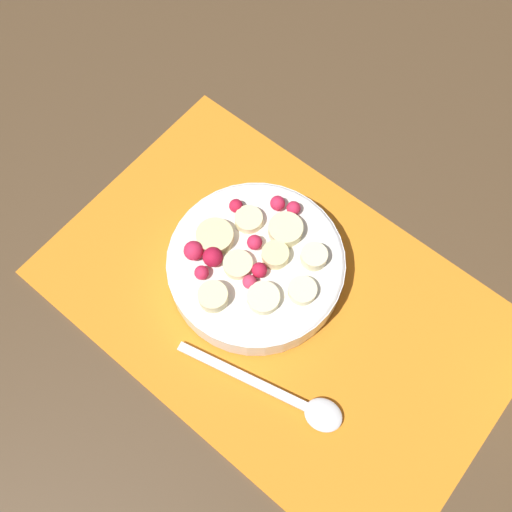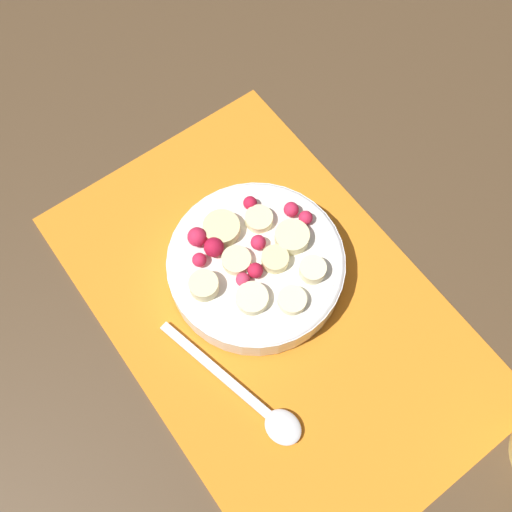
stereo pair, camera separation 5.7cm
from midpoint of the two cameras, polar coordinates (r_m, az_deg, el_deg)
name	(u,v)px [view 2 (the right image)]	position (r m, az deg, el deg)	size (l,w,h in m)	color
ground_plane	(270,307)	(0.60, 4.13, -5.38)	(3.00, 3.00, 0.00)	#4C3823
placemat	(270,306)	(0.59, 4.15, -5.29)	(0.48, 0.31, 0.01)	orange
fruit_bowl	(256,264)	(0.58, 2.72, -1.07)	(0.18, 0.18, 0.06)	white
spoon	(258,406)	(0.56, 3.18, -15.11)	(0.17, 0.06, 0.01)	silver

